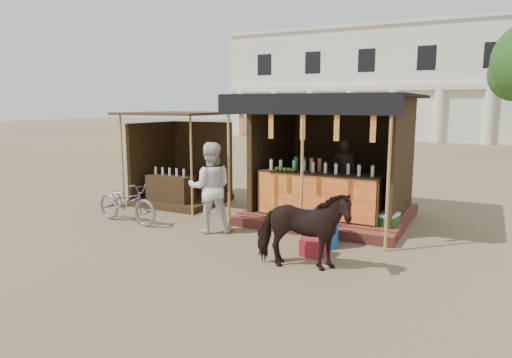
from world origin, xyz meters
The scene contains 10 objects.
ground centered at (0.00, 0.00, 0.00)m, with size 120.00×120.00×0.00m, color #846B4C.
main_stall centered at (1.01, 3.36, 1.02)m, with size 3.60×3.61×2.78m.
secondary_stall centered at (-3.17, 3.24, 0.85)m, with size 2.40×2.40×2.38m.
cow centered at (1.60, 0.06, 0.64)m, with size 0.69×1.52×1.28m, color black.
motorbike centered at (-2.87, 0.99, 0.46)m, with size 0.61×1.75×0.92m, color gray.
bystander centered at (-0.84, 1.21, 0.92)m, with size 0.89×0.69×1.83m, color silver.
blue_barrel centered at (1.51, 1.34, 0.34)m, with size 0.56×0.56×0.68m, color #1552A3.
red_crate centered at (1.55, 0.76, 0.15)m, with size 0.40×0.36×0.29m, color maroon.
cooler centered at (2.29, 2.60, 0.23)m, with size 0.72×0.56×0.46m.
background_building centered at (-2.00, 29.94, 3.98)m, with size 26.00×7.45×8.18m.
Camera 1 is at (4.10, -6.41, 2.59)m, focal length 32.00 mm.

